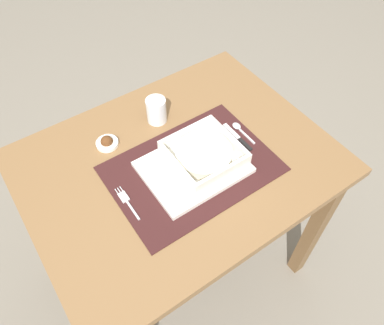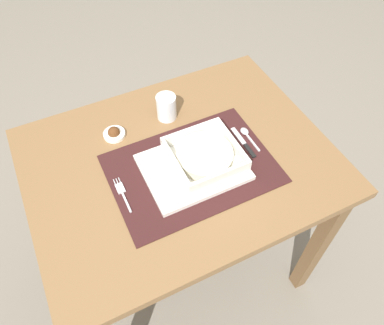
{
  "view_description": "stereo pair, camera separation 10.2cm",
  "coord_description": "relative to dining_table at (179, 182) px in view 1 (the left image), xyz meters",
  "views": [
    {
      "loc": [
        -0.37,
        -0.61,
        1.64
      ],
      "look_at": [
        0.02,
        -0.05,
        0.78
      ],
      "focal_mm": 35.13,
      "sensor_mm": 36.0,
      "label": 1
    },
    {
      "loc": [
        -0.28,
        -0.66,
        1.64
      ],
      "look_at": [
        0.02,
        -0.05,
        0.78
      ],
      "focal_mm": 35.13,
      "sensor_mm": 36.0,
      "label": 2
    }
  ],
  "objects": [
    {
      "name": "porridge_bowl",
      "position": [
        0.06,
        -0.05,
        0.16
      ],
      "size": [
        0.2,
        0.2,
        0.06
      ],
      "color": "white",
      "rests_on": "serving_plate"
    },
    {
      "name": "condiment_saucer",
      "position": [
        -0.15,
        0.18,
        0.12
      ],
      "size": [
        0.07,
        0.07,
        0.04
      ],
      "color": "white",
      "rests_on": "dining_table"
    },
    {
      "name": "bread_knife",
      "position": [
        0.18,
        -0.04,
        0.12
      ],
      "size": [
        0.01,
        0.14,
        0.01
      ],
      "rotation": [
        0.0,
        0.0,
        0.04
      ],
      "color": "#59331E",
      "rests_on": "placemat"
    },
    {
      "name": "drinking_glass",
      "position": [
        0.04,
        0.19,
        0.15
      ],
      "size": [
        0.07,
        0.07,
        0.09
      ],
      "color": "white",
      "rests_on": "dining_table"
    },
    {
      "name": "fork",
      "position": [
        -0.2,
        -0.04,
        0.12
      ],
      "size": [
        0.02,
        0.13,
        0.0
      ],
      "rotation": [
        0.0,
        0.0,
        0.07
      ],
      "color": "silver",
      "rests_on": "placemat"
    },
    {
      "name": "spoon",
      "position": [
        0.23,
        -0.0,
        0.12
      ],
      "size": [
        0.02,
        0.11,
        0.01
      ],
      "rotation": [
        0.0,
        0.0,
        0.02
      ],
      "color": "silver",
      "rests_on": "placemat"
    },
    {
      "name": "placemat",
      "position": [
        0.02,
        -0.05,
        0.12
      ],
      "size": [
        0.48,
        0.34,
        0.0
      ],
      "primitive_type": "cube",
      "color": "#381919",
      "rests_on": "dining_table"
    },
    {
      "name": "serving_plate",
      "position": [
        0.02,
        -0.05,
        0.13
      ],
      "size": [
        0.29,
        0.23,
        0.02
      ],
      "primitive_type": "cube",
      "color": "white",
      "rests_on": "placemat"
    },
    {
      "name": "butter_knife",
      "position": [
        0.21,
        -0.04,
        0.12
      ],
      "size": [
        0.01,
        0.13,
        0.01
      ],
      "rotation": [
        0.0,
        0.0,
        -0.03
      ],
      "color": "black",
      "rests_on": "placemat"
    },
    {
      "name": "ground_plane",
      "position": [
        0.0,
        0.0,
        -0.63
      ],
      "size": [
        6.0,
        6.0,
        0.0
      ],
      "primitive_type": "plane",
      "color": "gray"
    },
    {
      "name": "dining_table",
      "position": [
        0.0,
        0.0,
        0.0
      ],
      "size": [
        0.92,
        0.72,
        0.75
      ],
      "color": "brown",
      "rests_on": "ground"
    }
  ]
}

